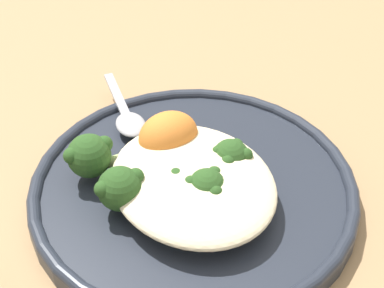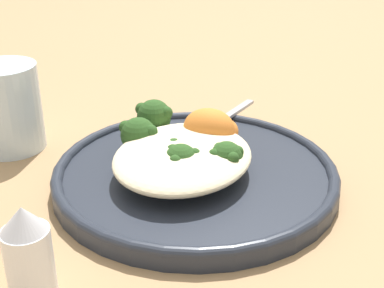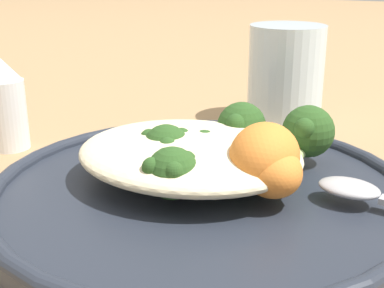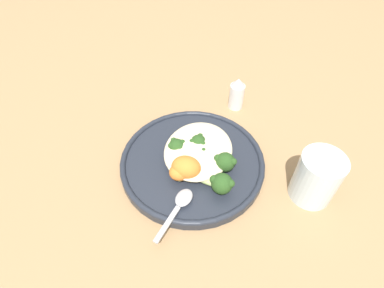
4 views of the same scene
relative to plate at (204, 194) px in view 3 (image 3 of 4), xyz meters
The scene contains 13 objects.
ground_plane 0.02m from the plate, 95.70° to the right, with size 4.00×4.00×0.00m, color #9E7A51.
plate is the anchor object (origin of this frame).
quinoa_mound 0.03m from the plate, 150.45° to the left, with size 0.16×0.14×0.03m, color beige.
broccoli_stalk_0 0.09m from the plate, 49.90° to the left, with size 0.05×0.12×0.04m.
broccoli_stalk_1 0.07m from the plate, 81.20° to the left, with size 0.07×0.10×0.04m.
broccoli_stalk_2 0.03m from the plate, 49.30° to the left, with size 0.09×0.05×0.03m.
broccoli_stalk_3 0.03m from the plate, 169.18° to the left, with size 0.11×0.04×0.03m.
broccoli_stalk_4 0.04m from the plate, 84.62° to the right, with size 0.09×0.07×0.03m.
sweet_potato_chunk_0 0.05m from the plate, ahead, with size 0.06×0.05×0.04m, color orange.
sweet_potato_chunk_1 0.06m from the plate, ahead, with size 0.05×0.04×0.03m, color orange.
spoon 0.11m from the plate, ahead, with size 0.12×0.04×0.01m.
water_glass 0.24m from the plate, 91.53° to the left, with size 0.08×0.08×0.10m, color silver.
salt_shaker 0.22m from the plate, 167.41° to the left, with size 0.04×0.04×0.08m.
Camera 3 is at (0.13, -0.29, 0.17)m, focal length 50.00 mm.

